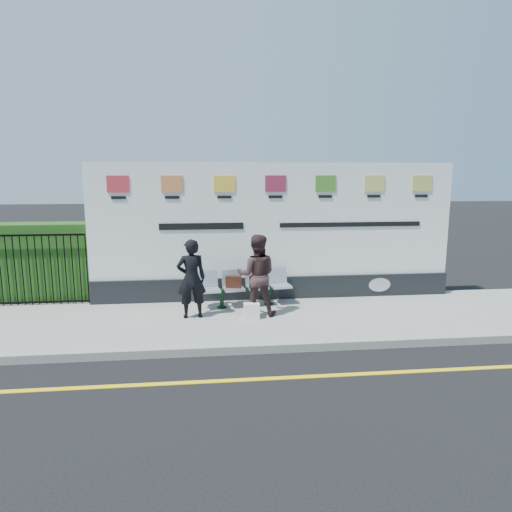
{
  "coord_description": "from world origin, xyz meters",
  "views": [
    {
      "loc": [
        -1.02,
        -6.02,
        2.88
      ],
      "look_at": [
        -0.02,
        2.94,
        1.25
      ],
      "focal_mm": 32.0,
      "sensor_mm": 36.0,
      "label": 1
    }
  ],
  "objects_px": {
    "bench": "(246,296)",
    "woman_right": "(257,275)",
    "billboard": "(275,241)",
    "woman_left": "(191,279)"
  },
  "relations": [
    {
      "from": "bench",
      "to": "woman_right",
      "type": "relative_size",
      "value": 1.21
    },
    {
      "from": "billboard",
      "to": "woman_right",
      "type": "distance_m",
      "value": 1.41
    },
    {
      "from": "bench",
      "to": "woman_left",
      "type": "relative_size",
      "value": 1.26
    },
    {
      "from": "bench",
      "to": "woman_left",
      "type": "xyz_separation_m",
      "value": [
        -1.1,
        -0.63,
        0.56
      ]
    },
    {
      "from": "billboard",
      "to": "bench",
      "type": "height_order",
      "value": "billboard"
    },
    {
      "from": "billboard",
      "to": "woman_right",
      "type": "xyz_separation_m",
      "value": [
        -0.54,
        -1.21,
        -0.5
      ]
    },
    {
      "from": "woman_left",
      "to": "woman_right",
      "type": "bearing_deg",
      "value": 171.16
    },
    {
      "from": "billboard",
      "to": "bench",
      "type": "distance_m",
      "value": 1.43
    },
    {
      "from": "billboard",
      "to": "woman_left",
      "type": "height_order",
      "value": "billboard"
    },
    {
      "from": "billboard",
      "to": "bench",
      "type": "relative_size",
      "value": 4.11
    }
  ]
}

